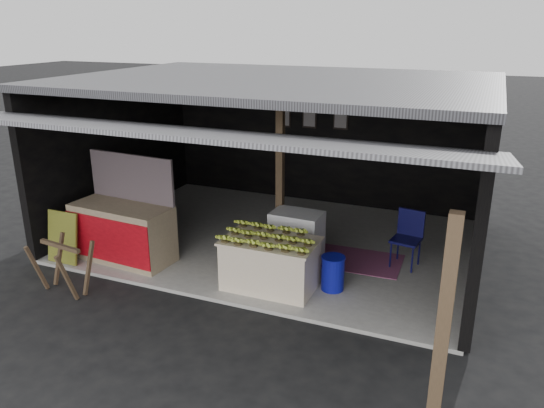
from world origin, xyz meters
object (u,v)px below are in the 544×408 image
at_px(plastic_chair, 408,233).
at_px(neighbor_stall, 123,230).
at_px(water_barrel, 333,274).
at_px(banana_table, 270,264).
at_px(white_crate, 297,238).
at_px(sawhorse, 62,262).

bearing_deg(plastic_chair, neighbor_stall, -150.84).
bearing_deg(water_barrel, neighbor_stall, -175.41).
height_order(banana_table, neighbor_stall, neighbor_stall).
distance_m(banana_table, white_crate, 0.94).
distance_m(banana_table, sawhorse, 3.12).
bearing_deg(water_barrel, banana_table, -161.72).
distance_m(white_crate, plastic_chair, 1.85).
relative_size(banana_table, plastic_chair, 1.52).
xyz_separation_m(sawhorse, water_barrel, (3.75, 1.56, -0.20)).
bearing_deg(white_crate, neighbor_stall, -159.24).
relative_size(white_crate, plastic_chair, 0.97).
bearing_deg(neighbor_stall, white_crate, 22.46).
distance_m(water_barrel, plastic_chair, 1.63).
xyz_separation_m(water_barrel, plastic_chair, (0.89, 1.33, 0.30)).
bearing_deg(white_crate, water_barrel, -35.68).
height_order(white_crate, water_barrel, white_crate).
bearing_deg(white_crate, plastic_chair, 24.32).
xyz_separation_m(banana_table, white_crate, (0.08, 0.94, 0.06)).
bearing_deg(sawhorse, neighbor_stall, 90.98).
bearing_deg(neighbor_stall, banana_table, 3.85).
relative_size(sawhorse, water_barrel, 1.61).
bearing_deg(plastic_chair, banana_table, -128.42).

